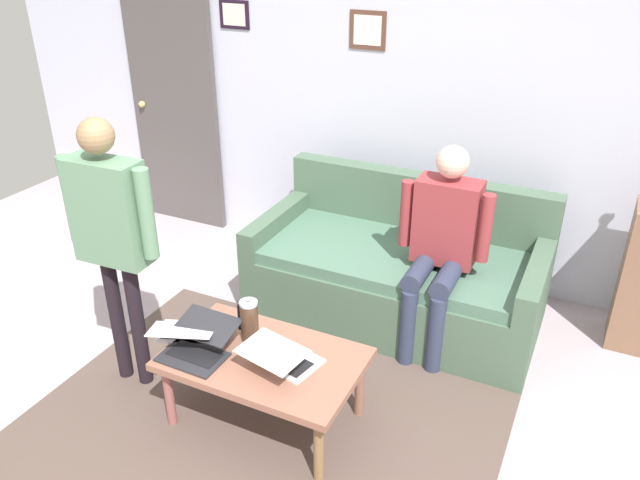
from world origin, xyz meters
name	(u,v)px	position (x,y,z in m)	size (l,w,h in m)	color
ground_plane	(251,446)	(0.00, 0.00, 0.00)	(7.68, 7.68, 0.00)	#AF9CA4
area_rug	(257,429)	(0.03, -0.11, 0.00)	(2.43, 1.98, 0.01)	brown
back_wall	(406,90)	(0.00, -2.20, 1.35)	(7.04, 0.11, 2.70)	silver
interior_door	(175,107)	(1.97, -2.11, 1.02)	(0.82, 0.09, 2.05)	#4E4948
couch	(398,272)	(-0.25, -1.51, 0.30)	(1.87, 0.94, 0.88)	#49634D
coffee_table	(264,363)	(0.03, -0.21, 0.37)	(1.00, 0.63, 0.42)	#915E4B
laptop_left	(282,357)	(-0.09, -0.19, 0.46)	(0.39, 0.40, 0.13)	silver
laptop_center	(198,346)	(0.35, -0.09, 0.46)	(0.33, 0.36, 0.14)	#28282D
laptop_right	(187,332)	(0.47, -0.17, 0.46)	(0.43, 0.42, 0.13)	silver
french_press	(249,320)	(0.17, -0.31, 0.54)	(0.12, 0.10, 0.27)	#4C3323
person_standing	(111,224)	(0.90, -0.17, 1.01)	(0.56, 0.19, 1.57)	black
person_seated	(442,239)	(-0.57, -1.29, 0.73)	(0.55, 0.51, 1.28)	#2F364E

